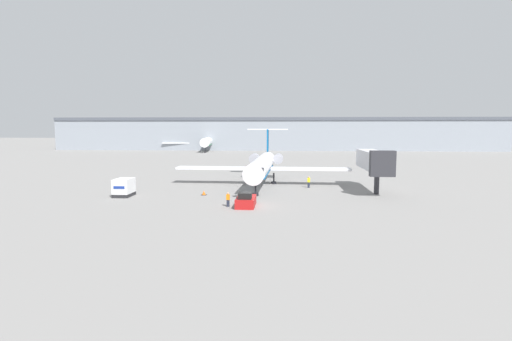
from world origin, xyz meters
The scene contains 10 objects.
ground_plane centered at (0.00, 0.00, 0.00)m, with size 600.00×600.00×0.00m, color gray.
terminal_building centered at (0.00, 120.00, 6.63)m, with size 180.00×16.80×13.21m.
airplane_main centered at (0.41, 18.17, 3.23)m, with size 28.16×27.35×8.94m.
pushback_tug centered at (-0.53, 0.02, 0.65)m, with size 2.15×4.50×1.77m.
luggage_cart centered at (-17.49, 5.66, 1.19)m, with size 2.09×3.20×2.39m.
worker_near_tug centered at (-2.58, -0.39, 0.88)m, with size 0.40×0.24×1.69m.
worker_by_wing centered at (7.67, 15.04, 0.94)m, with size 0.40×0.25×1.78m.
traffic_cone_left centered at (-7.01, 7.36, 0.29)m, with size 0.70×0.70×0.61m.
airplane_parked_far_left centered at (-26.70, 113.98, 3.68)m, with size 37.19×36.02×10.48m.
jet_bridge centered at (16.69, 12.24, 4.45)m, with size 3.20×12.47×6.19m.
Camera 1 is at (3.92, -45.78, 9.18)m, focal length 28.00 mm.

